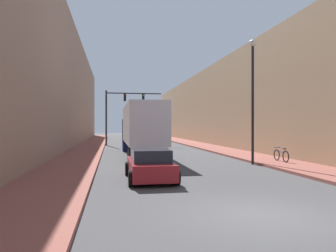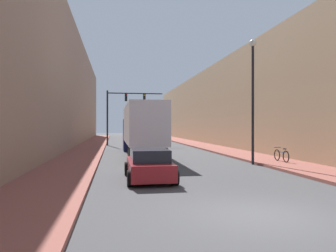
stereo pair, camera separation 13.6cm
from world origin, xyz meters
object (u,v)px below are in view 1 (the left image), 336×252
Objects in this scene: traffic_signal_gantry at (120,107)px; parked_bicycle at (281,155)px; street_lamp at (253,86)px; semi_truck at (141,128)px; sedan_car at (150,165)px.

traffic_signal_gantry is 3.74× the size of parked_bicycle.
street_lamp is (7.62, -21.27, 0.24)m from traffic_signal_gantry.
semi_truck is 11.51m from sedan_car.
sedan_car is (-0.59, -11.38, -1.57)m from semi_truck.
street_lamp reaches higher than sedan_car.
traffic_signal_gantry is 0.89× the size of street_lamp.
sedan_car is at bearing -88.42° from traffic_signal_gantry.
semi_truck is 10.77m from parked_bicycle.
semi_truck is 1.75× the size of street_lamp.
traffic_signal_gantry reaches higher than semi_truck.
street_lamp is 4.71m from parked_bicycle.
traffic_signal_gantry reaches higher than sedan_car.
parked_bicycle is at bearing -39.60° from semi_truck.
sedan_car is at bearing -146.15° from street_lamp.
street_lamp is at bearing 179.02° from parked_bicycle.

